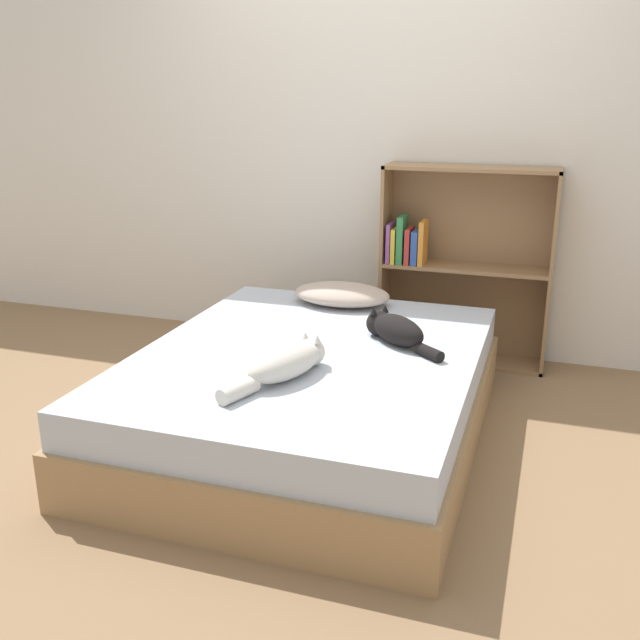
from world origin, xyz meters
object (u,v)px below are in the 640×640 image
(bed, at_px, (310,394))
(pillow, at_px, (342,294))
(cat_dark, at_px, (395,329))
(bookshelf, at_px, (460,262))
(cat_light, at_px, (286,362))

(bed, relative_size, pillow, 3.57)
(bed, bearing_deg, pillow, 95.93)
(cat_dark, distance_m, bookshelf, 1.01)
(pillow, bearing_deg, bookshelf, 41.01)
(bookshelf, bearing_deg, bed, -111.50)
(bookshelf, bearing_deg, cat_dark, -98.63)
(cat_light, height_order, cat_dark, cat_dark)
(bookshelf, bearing_deg, cat_light, -107.09)
(cat_light, bearing_deg, bed, 21.67)
(pillow, height_order, bookshelf, bookshelf)
(bed, relative_size, bookshelf, 1.67)
(cat_dark, height_order, bookshelf, bookshelf)
(bed, relative_size, cat_light, 3.35)
(pillow, relative_size, cat_dark, 1.27)
(cat_dark, bearing_deg, pillow, -13.07)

